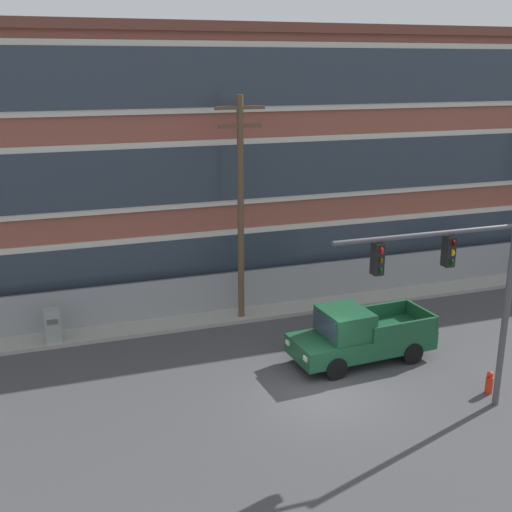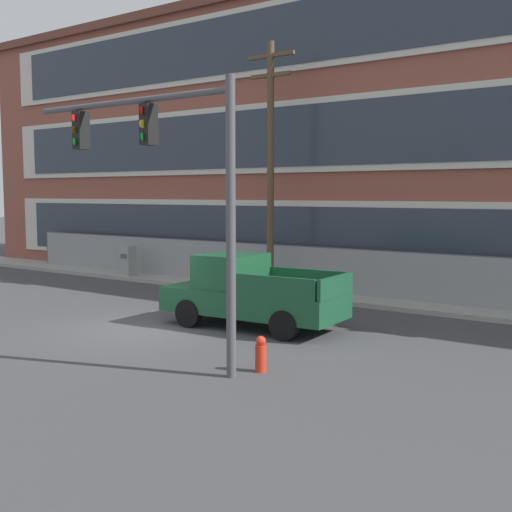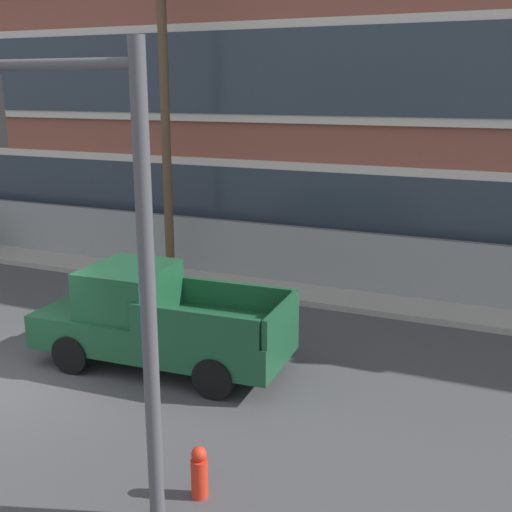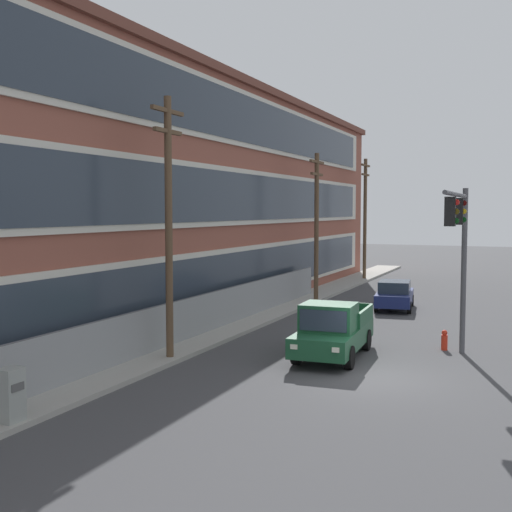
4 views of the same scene
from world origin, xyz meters
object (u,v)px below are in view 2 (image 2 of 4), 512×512
Objects in this scene: pickup_truck_dark_green at (249,294)px; utility_pole_near_corner at (270,160)px; fire_hydrant at (261,354)px; traffic_signal_mast at (167,166)px; electrical_cabinet at (128,263)px.

pickup_truck_dark_green is 7.14m from utility_pole_near_corner.
fire_hydrant is (5.73, -8.72, -4.66)m from utility_pole_near_corner.
fire_hydrant is at bearing -50.52° from pickup_truck_dark_green.
utility_pole_near_corner reaches higher than traffic_signal_mast.
traffic_signal_mast is at bearing -39.50° from electrical_cabinet.
traffic_signal_mast is 15.13m from electrical_cabinet.
traffic_signal_mast is 4.54m from fire_hydrant.
utility_pole_near_corner reaches higher than pickup_truck_dark_green.
traffic_signal_mast is 7.90× the size of fire_hydrant.
pickup_truck_dark_green reaches higher than fire_hydrant.
utility_pole_near_corner is at bearing 0.45° from electrical_cabinet.
utility_pole_near_corner is 8.74m from electrical_cabinet.
utility_pole_near_corner is 11.91× the size of fire_hydrant.
utility_pole_near_corner is at bearing 123.29° from fire_hydrant.
electrical_cabinet is (-7.62, -0.06, -4.29)m from utility_pole_near_corner.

